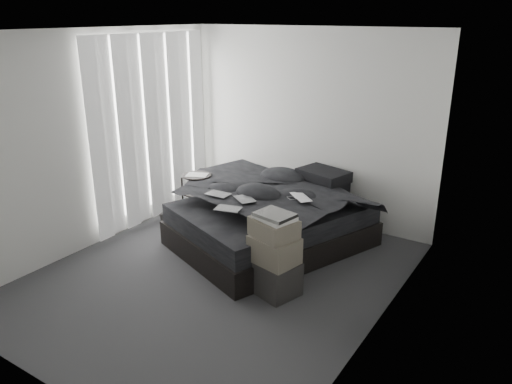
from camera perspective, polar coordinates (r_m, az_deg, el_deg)
The scene contains 25 objects.
floor at distance 5.63m, azimuth -4.50°, elevation -9.54°, with size 3.60×4.20×0.01m, color #363639.
ceiling at distance 4.91m, azimuth -5.34°, elevation 17.93°, with size 3.60×4.20×0.01m, color white.
wall_back at distance 6.85m, azimuth 5.98°, elevation 7.44°, with size 3.60×0.01×2.60m, color silver.
wall_front at distance 3.80m, azimuth -24.66°, elevation -4.65°, with size 3.60×0.01×2.60m, color silver.
wall_left at distance 6.36m, azimuth -17.91°, elevation 5.62°, with size 0.01×4.20×2.60m, color silver.
wall_right at distance 4.31m, azimuth 14.43°, elevation -0.57°, with size 0.01×4.20×2.60m, color silver.
window_left at distance 6.92m, azimuth -12.12°, elevation 7.66°, with size 0.02×2.00×2.30m, color white.
curtain_left at distance 6.90m, azimuth -11.78°, elevation 7.05°, with size 0.06×2.12×2.48m, color white.
bed at distance 6.27m, azimuth 1.71°, elevation -4.72°, with size 1.68×2.22×0.30m, color black.
mattress at distance 6.17m, azimuth 1.74°, elevation -2.44°, with size 1.62×2.15×0.24m, color black.
duvet at distance 6.05m, azimuth 1.36°, elevation -0.38°, with size 1.64×1.90×0.26m, color black.
pillow_lower at distance 6.67m, azimuth 7.34°, elevation 0.92°, with size 0.67×0.45×0.15m, color black.
pillow_upper at distance 6.56m, azimuth 7.71°, elevation 1.91°, with size 0.62×0.43×0.14m, color black.
laptop at distance 5.76m, azimuth 4.69°, elevation 0.04°, with size 0.36×0.23×0.03m, color silver.
comic_a at distance 5.92m, azimuth -4.36°, elevation 0.50°, with size 0.28×0.18×0.01m, color black.
comic_b at distance 5.75m, azimuth -1.29°, elevation 0.01°, with size 0.28×0.18×0.01m, color black.
comic_c at distance 5.47m, azimuth -3.23°, elevation -1.00°, with size 0.28×0.18×0.01m, color black.
side_stand at distance 6.80m, azimuth -6.69°, elevation -0.96°, with size 0.39×0.39×0.71m, color black.
papers at distance 6.67m, azimuth -6.77°, elevation 1.92°, with size 0.28×0.20×0.01m, color white.
floor_books at distance 7.07m, azimuth -10.03°, elevation -2.79°, with size 0.15×0.21×0.15m, color black.
box_lower at distance 5.24m, azimuth 2.07°, elevation -9.63°, with size 0.49×0.38×0.36m, color black.
box_mid at distance 5.08m, azimuth 2.11°, elevation -6.59°, with size 0.45×0.36×0.27m, color #635C4E.
box_upper at distance 5.00m, azimuth 2.07°, elevation -4.09°, with size 0.43×0.35×0.19m, color #635C4E.
art_book_white at distance 4.95m, azimuth 2.17°, elevation -2.92°, with size 0.37×0.30×0.04m, color silver.
art_book_snake at distance 4.92m, azimuth 2.16°, elevation -2.61°, with size 0.36×0.29×0.03m, color silver.
Camera 1 is at (3.03, -3.87, 2.76)m, focal length 35.00 mm.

